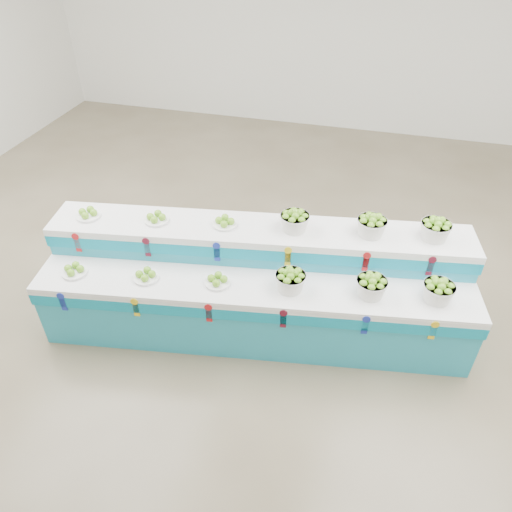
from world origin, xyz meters
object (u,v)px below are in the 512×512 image
Objects in this scene: plate_upper_mid at (156,217)px; basket_lower_left at (290,280)px; basket_upper_right at (435,229)px; display_stand at (256,285)px.

basket_lower_left is at bearing -11.97° from plate_upper_mid.
plate_upper_mid is 0.87× the size of basket_upper_right.
basket_lower_left is at bearing -149.68° from basket_upper_right.
display_stand is 1.75m from basket_upper_right.
plate_upper_mid is (-1.39, 0.30, 0.24)m from basket_lower_left.
display_stand is 0.52m from basket_lower_left.
display_stand is 14.84× the size of basket_lower_left.
basket_upper_right is (1.19, 0.70, 0.30)m from basket_lower_left.
plate_upper_mid is at bearing 168.03° from basket_lower_left.
plate_upper_mid is at bearing 165.75° from display_stand.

